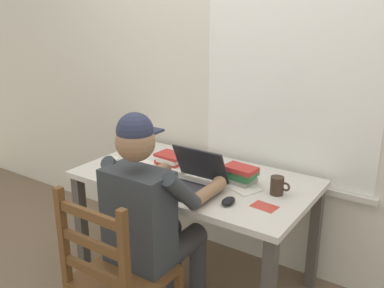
{
  "coord_description": "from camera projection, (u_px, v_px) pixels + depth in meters",
  "views": [
    {
      "loc": [
        1.31,
        -1.97,
        1.71
      ],
      "look_at": [
        0.01,
        -0.05,
        0.94
      ],
      "focal_mm": 39.45,
      "sensor_mm": 36.0,
      "label": 1
    }
  ],
  "objects": [
    {
      "name": "paper_pile_back_corner",
      "position": [
        137.0,
        163.0,
        2.75
      ],
      "size": [
        0.25,
        0.21,
        0.01
      ],
      "primitive_type": "cube",
      "rotation": [
        0.0,
        0.0,
        -0.21
      ],
      "color": "white",
      "rests_on": "desk"
    },
    {
      "name": "coffee_mug_white",
      "position": [
        113.0,
        165.0,
        2.61
      ],
      "size": [
        0.12,
        0.08,
        0.09
      ],
      "color": "silver",
      "rests_on": "desk"
    },
    {
      "name": "desk",
      "position": [
        195.0,
        190.0,
        2.58
      ],
      "size": [
        1.42,
        0.79,
        0.72
      ],
      "color": "beige",
      "rests_on": "ground"
    },
    {
      "name": "book_stack_side",
      "position": [
        171.0,
        160.0,
        2.71
      ],
      "size": [
        0.2,
        0.15,
        0.08
      ],
      "color": "#BC332D",
      "rests_on": "desk"
    },
    {
      "name": "wooden_chair",
      "position": [
        117.0,
        279.0,
        2.02
      ],
      "size": [
        0.42,
        0.42,
        0.94
      ],
      "color": "brown",
      "rests_on": "ground"
    },
    {
      "name": "coffee_mug_dark",
      "position": [
        144.0,
        177.0,
        2.42
      ],
      "size": [
        0.12,
        0.08,
        0.1
      ],
      "color": "#38281E",
      "rests_on": "desk"
    },
    {
      "name": "computer_mouse",
      "position": [
        228.0,
        201.0,
        2.18
      ],
      "size": [
        0.06,
        0.1,
        0.03
      ],
      "primitive_type": "ellipsoid",
      "color": "black",
      "rests_on": "desk"
    },
    {
      "name": "book_stack_main",
      "position": [
        241.0,
        175.0,
        2.43
      ],
      "size": [
        0.2,
        0.16,
        0.11
      ],
      "color": "gray",
      "rests_on": "desk"
    },
    {
      "name": "coffee_mug_spare",
      "position": [
        277.0,
        186.0,
        2.29
      ],
      "size": [
        0.11,
        0.07,
        0.1
      ],
      "color": "#38281E",
      "rests_on": "desk"
    },
    {
      "name": "seated_person",
      "position": [
        152.0,
        214.0,
        2.17
      ],
      "size": [
        0.5,
        0.6,
        1.24
      ],
      "color": "#33383D",
      "rests_on": "ground"
    },
    {
      "name": "landscape_photo_print",
      "position": [
        264.0,
        207.0,
        2.16
      ],
      "size": [
        0.14,
        0.1,
        0.0
      ],
      "primitive_type": "cube",
      "rotation": [
        0.0,
        0.0,
        -0.1
      ],
      "color": "#C63D33",
      "rests_on": "desk"
    },
    {
      "name": "paper_pile_side",
      "position": [
        178.0,
        166.0,
        2.68
      ],
      "size": [
        0.29,
        0.26,
        0.02
      ],
      "primitive_type": "cube",
      "rotation": [
        0.0,
        0.0,
        -0.42
      ],
      "color": "silver",
      "rests_on": "desk"
    },
    {
      "name": "paper_pile_near_laptop",
      "position": [
        243.0,
        188.0,
        2.38
      ],
      "size": [
        0.22,
        0.2,
        0.01
      ],
      "primitive_type": "cube",
      "rotation": [
        0.0,
        0.0,
        -0.39
      ],
      "color": "silver",
      "rests_on": "desk"
    },
    {
      "name": "back_wall",
      "position": [
        236.0,
        72.0,
        2.74
      ],
      "size": [
        6.0,
        0.08,
        2.6
      ],
      "color": "silver",
      "rests_on": "ground"
    },
    {
      "name": "ground_plane",
      "position": [
        194.0,
        278.0,
        2.78
      ],
      "size": [
        8.0,
        8.0,
        0.0
      ],
      "primitive_type": "plane",
      "color": "brown"
    },
    {
      "name": "laptop",
      "position": [
        191.0,
        180.0,
        2.36
      ],
      "size": [
        0.33,
        0.33,
        0.22
      ],
      "color": "#232328",
      "rests_on": "desk"
    }
  ]
}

